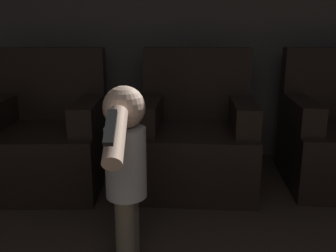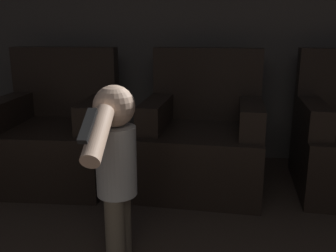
# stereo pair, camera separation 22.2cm
# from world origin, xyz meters

# --- Properties ---
(wall_back) EXTENTS (8.40, 0.05, 2.60)m
(wall_back) POSITION_xyz_m (0.00, 4.50, 1.30)
(wall_back) COLOR #423D38
(wall_back) RESTS_ON ground_plane
(armchair_left) EXTENTS (0.85, 0.83, 1.00)m
(armchair_left) POSITION_xyz_m (-1.01, 3.85, 0.34)
(armchair_left) COLOR black
(armchair_left) RESTS_ON ground_plane
(armchair_middle) EXTENTS (0.91, 0.89, 1.00)m
(armchair_middle) POSITION_xyz_m (0.11, 3.85, 0.34)
(armchair_middle) COLOR black
(armchair_middle) RESTS_ON ground_plane
(person_toddler) EXTENTS (0.20, 0.61, 0.90)m
(person_toddler) POSITION_xyz_m (-0.30, 2.82, 0.53)
(person_toddler) COLOR brown
(person_toddler) RESTS_ON ground_plane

